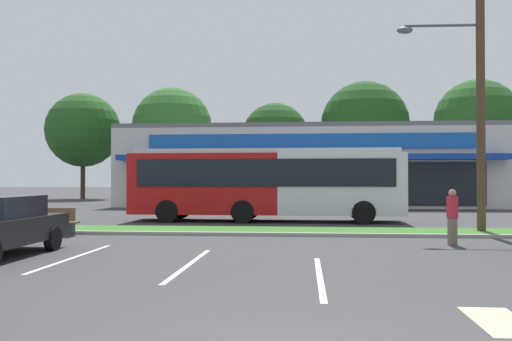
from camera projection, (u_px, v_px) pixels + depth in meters
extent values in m
cube|color=#386B28|center=(299.00, 231.00, 19.44)|extent=(56.00, 2.20, 0.12)
cube|color=#99968C|center=(299.00, 235.00, 18.23)|extent=(56.00, 0.24, 0.12)
cube|color=silver|center=(74.00, 257.00, 13.30)|extent=(0.12, 4.80, 0.01)
cube|color=silver|center=(189.00, 264.00, 12.24)|extent=(0.12, 4.80, 0.01)
cube|color=silver|center=(320.00, 276.00, 10.76)|extent=(0.12, 4.80, 0.01)
cube|color=beige|center=(500.00, 321.00, 7.33)|extent=(0.70, 1.60, 0.01)
cube|color=beige|center=(308.00, 169.00, 42.10)|extent=(26.50, 13.30, 5.34)
cube|color=black|center=(309.00, 184.00, 35.42)|extent=(22.26, 0.08, 2.78)
cube|color=#14389E|center=(309.00, 157.00, 34.79)|extent=(24.91, 1.40, 0.35)
cube|color=#1959AD|center=(309.00, 141.00, 35.42)|extent=(21.20, 0.16, 0.96)
cube|color=slate|center=(308.00, 133.00, 42.14)|extent=(26.50, 13.30, 0.30)
cylinder|color=#473323|center=(83.00, 178.00, 52.27)|extent=(0.44, 0.44, 3.95)
sphere|color=#23511E|center=(83.00, 130.00, 52.34)|extent=(7.05, 7.05, 7.05)
cylinder|color=#473323|center=(172.00, 179.00, 49.69)|extent=(0.44, 0.44, 3.88)
sphere|color=#2D6026|center=(172.00, 128.00, 49.77)|extent=(7.26, 7.26, 7.26)
cylinder|color=#473323|center=(275.00, 180.00, 51.75)|extent=(0.44, 0.44, 3.60)
sphere|color=#1E4719|center=(275.00, 136.00, 51.82)|extent=(6.31, 6.31, 6.31)
cylinder|color=#473323|center=(365.00, 179.00, 51.33)|extent=(0.44, 0.44, 3.87)
sphere|color=#1E4719|center=(365.00, 125.00, 51.41)|extent=(8.25, 8.25, 8.25)
cylinder|color=#473323|center=(478.00, 177.00, 46.86)|extent=(0.44, 0.44, 4.10)
sphere|color=#23511E|center=(477.00, 122.00, 46.93)|extent=(7.29, 7.29, 7.29)
cylinder|color=#4C3826|center=(481.00, 89.00, 19.02)|extent=(0.30, 0.30, 10.14)
cylinder|color=#59595B|center=(442.00, 25.00, 19.13)|extent=(2.60, 0.18, 0.10)
ellipsoid|color=#59595B|center=(405.00, 30.00, 19.20)|extent=(0.56, 0.32, 0.24)
cube|color=#B71414|center=(207.00, 184.00, 24.98)|extent=(6.72, 2.69, 2.70)
cube|color=silver|center=(341.00, 184.00, 24.32)|extent=(5.51, 2.66, 2.70)
cube|color=silver|center=(266.00, 152.00, 24.71)|extent=(11.69, 2.54, 0.20)
cube|color=black|center=(263.00, 173.00, 23.39)|extent=(11.16, 0.29, 1.19)
cube|color=black|center=(404.00, 177.00, 24.03)|extent=(0.10, 2.17, 1.51)
cylinder|color=black|center=(359.00, 209.00, 25.37)|extent=(1.01, 0.32, 1.00)
cylinder|color=black|center=(364.00, 213.00, 23.04)|extent=(1.01, 0.32, 1.00)
cylinder|color=black|center=(249.00, 209.00, 25.93)|extent=(1.01, 0.32, 1.00)
cylinder|color=black|center=(243.00, 212.00, 23.60)|extent=(1.01, 0.32, 1.00)
cylinder|color=black|center=(180.00, 208.00, 26.29)|extent=(1.01, 0.32, 1.00)
cylinder|color=black|center=(167.00, 211.00, 23.96)|extent=(1.01, 0.32, 1.00)
cube|color=brown|center=(55.00, 222.00, 18.42)|extent=(1.60, 0.45, 0.06)
cube|color=brown|center=(52.00, 214.00, 18.23)|extent=(1.60, 0.06, 0.44)
cube|color=#333338|center=(72.00, 229.00, 18.36)|extent=(0.08, 0.36, 0.45)
cube|color=#333338|center=(37.00, 229.00, 18.47)|extent=(0.08, 0.36, 0.45)
cube|color=#0C3F1E|center=(176.00, 201.00, 31.35)|extent=(4.60, 1.88, 0.66)
cube|color=black|center=(180.00, 191.00, 31.33)|extent=(2.07, 1.65, 0.48)
cylinder|color=black|center=(147.00, 207.00, 30.58)|extent=(0.64, 0.22, 0.64)
cylinder|color=black|center=(156.00, 206.00, 32.35)|extent=(0.64, 0.22, 0.64)
cylinder|color=black|center=(197.00, 208.00, 30.33)|extent=(0.64, 0.22, 0.64)
cylinder|color=black|center=(203.00, 206.00, 32.10)|extent=(0.64, 0.22, 0.64)
cylinder|color=black|center=(53.00, 239.00, 14.59)|extent=(0.22, 0.64, 0.64)
cylinder|color=#726651|center=(452.00, 232.00, 15.81)|extent=(0.28, 0.28, 0.78)
cylinder|color=red|center=(452.00, 207.00, 15.82)|extent=(0.33, 0.33, 0.62)
sphere|color=tan|center=(452.00, 193.00, 15.83)|extent=(0.22, 0.22, 0.22)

